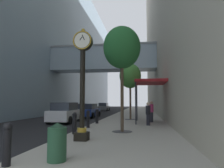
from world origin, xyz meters
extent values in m
plane|color=black|center=(0.00, 27.00, 0.00)|extent=(110.00, 110.00, 0.00)
cube|color=#9E998E|center=(2.81, 30.00, 0.07)|extent=(5.62, 80.00, 0.14)
cube|color=#849EB2|center=(-12.68, 30.00, 13.22)|extent=(9.00, 80.00, 26.44)
cube|color=#93A8B7|center=(-1.28, 25.13, 7.46)|extent=(14.41, 3.20, 3.02)
cube|color=gray|center=(-1.28, 25.13, 9.08)|extent=(14.41, 3.40, 0.24)
cube|color=black|center=(1.23, 6.38, 0.32)|extent=(0.55, 0.55, 0.35)
cylinder|color=gold|center=(1.23, 6.38, 0.58)|extent=(0.38, 0.38, 0.18)
cylinder|color=black|center=(1.23, 6.38, 2.34)|extent=(0.22, 0.22, 3.33)
cylinder|color=black|center=(1.23, 6.38, 4.42)|extent=(0.84, 0.28, 0.84)
torus|color=gold|center=(1.23, 6.22, 4.42)|extent=(0.82, 0.05, 0.82)
cylinder|color=silver|center=(1.23, 6.23, 4.42)|extent=(0.69, 0.01, 0.69)
cylinder|color=silver|center=(1.23, 6.53, 4.42)|extent=(0.69, 0.01, 0.69)
sphere|color=gold|center=(1.23, 6.38, 4.91)|extent=(0.16, 0.16, 0.16)
cube|color=black|center=(1.18, 6.22, 4.49)|extent=(0.13, 0.01, 0.15)
cube|color=black|center=(1.28, 6.22, 4.54)|extent=(0.14, 0.01, 0.25)
cylinder|color=black|center=(0.35, 2.63, 0.60)|extent=(0.22, 0.22, 0.92)
sphere|color=black|center=(0.35, 2.63, 1.12)|extent=(0.23, 0.23, 0.23)
cylinder|color=black|center=(0.35, 8.03, 0.60)|extent=(0.22, 0.22, 0.92)
sphere|color=black|center=(0.35, 8.03, 1.12)|extent=(0.23, 0.23, 0.23)
cylinder|color=black|center=(0.35, 10.72, 0.60)|extent=(0.22, 0.22, 0.92)
sphere|color=black|center=(0.35, 10.72, 1.12)|extent=(0.23, 0.23, 0.23)
cylinder|color=black|center=(0.35, 13.42, 0.60)|extent=(0.22, 0.22, 0.92)
sphere|color=black|center=(0.35, 13.42, 1.12)|extent=(0.23, 0.23, 0.23)
cylinder|color=#333335|center=(2.67, 9.21, 0.15)|extent=(1.10, 1.10, 0.02)
cylinder|color=#4C3D2D|center=(2.67, 9.21, 2.09)|extent=(0.18, 0.18, 3.90)
ellipsoid|color=#23602D|center=(2.67, 9.21, 4.82)|extent=(2.09, 2.09, 2.40)
cylinder|color=#333335|center=(2.67, 17.44, 0.15)|extent=(1.10, 1.10, 0.02)
cylinder|color=brown|center=(2.67, 17.44, 1.80)|extent=(0.18, 0.18, 3.32)
ellipsoid|color=#428438|center=(2.67, 17.44, 4.23)|extent=(2.04, 2.04, 2.35)
cylinder|color=#234C33|center=(1.44, 3.23, 0.60)|extent=(0.52, 0.52, 0.92)
cone|color=#183523|center=(1.44, 3.23, 1.11)|extent=(0.53, 0.53, 0.16)
cylinder|color=#23232D|center=(4.50, 14.95, 0.54)|extent=(0.36, 0.36, 0.79)
cylinder|color=#C6336B|center=(4.50, 14.95, 1.26)|extent=(0.47, 0.47, 0.64)
sphere|color=beige|center=(4.50, 14.95, 1.70)|extent=(0.24, 0.24, 0.24)
cylinder|color=#23232D|center=(4.17, 12.58, 0.52)|extent=(0.30, 0.30, 0.76)
cylinder|color=black|center=(4.17, 12.58, 1.20)|extent=(0.39, 0.39, 0.61)
sphere|color=beige|center=(4.17, 12.58, 1.62)|extent=(0.23, 0.23, 0.23)
cube|color=maroon|center=(4.42, 14.68, 3.34)|extent=(2.40, 3.60, 0.20)
cylinder|color=#333338|center=(3.30, 13.08, 1.74)|extent=(0.10, 0.10, 3.20)
cylinder|color=#333338|center=(3.30, 16.28, 1.74)|extent=(0.10, 0.10, 3.20)
cube|color=slate|center=(-3.82, 38.89, 0.61)|extent=(1.83, 4.72, 0.77)
cube|color=#282D38|center=(-3.82, 38.66, 1.29)|extent=(1.58, 2.65, 0.63)
cylinder|color=black|center=(-4.72, 40.46, 0.32)|extent=(0.23, 0.64, 0.64)
cylinder|color=black|center=(-2.99, 40.50, 0.32)|extent=(0.23, 0.64, 0.64)
cylinder|color=black|center=(-4.65, 37.28, 0.32)|extent=(0.23, 0.64, 0.64)
cylinder|color=black|center=(-2.92, 37.32, 0.32)|extent=(0.23, 0.64, 0.64)
cube|color=navy|center=(-2.35, 21.28, 0.60)|extent=(1.90, 4.57, 0.76)
cube|color=#282D38|center=(-2.36, 21.06, 1.27)|extent=(1.64, 2.57, 0.62)
cylinder|color=black|center=(-3.21, 22.84, 0.32)|extent=(0.24, 0.65, 0.64)
cylinder|color=black|center=(-1.42, 22.80, 0.32)|extent=(0.24, 0.65, 0.64)
cylinder|color=black|center=(-3.29, 19.76, 0.32)|extent=(0.24, 0.65, 0.64)
cylinder|color=black|center=(-1.49, 19.72, 0.32)|extent=(0.24, 0.65, 0.64)
cube|color=silver|center=(-2.85, 15.29, 0.64)|extent=(1.86, 4.56, 0.83)
cube|color=#282D38|center=(-2.84, 15.07, 1.38)|extent=(1.62, 2.56, 0.68)
cylinder|color=black|center=(-3.77, 16.82, 0.32)|extent=(0.23, 0.64, 0.64)
cylinder|color=black|center=(-1.97, 16.85, 0.32)|extent=(0.23, 0.64, 0.64)
cylinder|color=black|center=(-3.72, 13.74, 0.32)|extent=(0.23, 0.64, 0.64)
cylinder|color=black|center=(-1.92, 13.77, 0.32)|extent=(0.23, 0.64, 0.64)
camera|label=1|loc=(3.77, -2.38, 1.75)|focal=33.73mm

